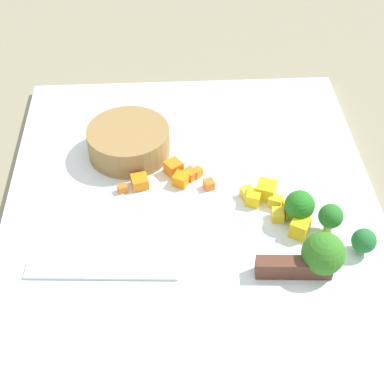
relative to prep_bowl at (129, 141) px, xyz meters
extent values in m
plane|color=gray|center=(-0.08, -0.07, -0.03)|extent=(4.00, 4.00, 0.00)
cube|color=white|center=(-0.08, -0.07, -0.02)|extent=(0.46, 0.40, 0.01)
cylinder|color=olive|center=(0.00, 0.00, 0.00)|extent=(0.09, 0.09, 0.03)
cube|color=silver|center=(-0.18, 0.02, -0.02)|extent=(0.03, 0.15, 0.00)
cube|color=#532F20|center=(-0.19, -0.16, -0.01)|extent=(0.02, 0.07, 0.02)
cube|color=orange|center=(-0.04, -0.05, -0.01)|extent=(0.02, 0.02, 0.02)
cube|color=orange|center=(-0.07, 0.01, -0.01)|extent=(0.01, 0.01, 0.01)
cube|color=orange|center=(-0.06, -0.01, -0.01)|extent=(0.02, 0.02, 0.01)
cube|color=orange|center=(-0.07, -0.09, -0.01)|extent=(0.01, 0.01, 0.01)
cube|color=orange|center=(-0.05, -0.08, -0.01)|extent=(0.01, 0.01, 0.01)
cube|color=orange|center=(-0.05, -0.07, -0.01)|extent=(0.02, 0.02, 0.01)
cube|color=orange|center=(-0.06, -0.06, -0.01)|extent=(0.02, 0.02, 0.01)
cube|color=yellow|center=(-0.09, -0.15, -0.01)|extent=(0.03, 0.03, 0.02)
cube|color=yellow|center=(-0.14, -0.17, -0.01)|extent=(0.03, 0.02, 0.02)
cube|color=yellow|center=(-0.11, -0.17, -0.01)|extent=(0.02, 0.02, 0.01)
cube|color=yellow|center=(-0.08, -0.13, -0.01)|extent=(0.02, 0.02, 0.01)
cube|color=yellow|center=(-0.09, -0.13, -0.01)|extent=(0.02, 0.02, 0.01)
cube|color=yellow|center=(-0.10, -0.16, -0.01)|extent=(0.02, 0.02, 0.01)
cube|color=yellow|center=(-0.12, -0.16, -0.01)|extent=(0.01, 0.01, 0.01)
cylinder|color=#95AB62|center=(-0.16, -0.23, -0.01)|extent=(0.01, 0.01, 0.01)
sphere|color=#226A2E|center=(-0.16, -0.23, 0.00)|extent=(0.02, 0.02, 0.02)
cylinder|color=#89B66B|center=(-0.12, -0.18, -0.01)|extent=(0.01, 0.01, 0.01)
sphere|color=#24741E|center=(-0.12, -0.18, 0.01)|extent=(0.03, 0.03, 0.03)
cylinder|color=#90B955|center=(-0.14, -0.20, -0.01)|extent=(0.01, 0.01, 0.02)
sphere|color=#256E23|center=(-0.14, -0.20, 0.01)|extent=(0.02, 0.02, 0.02)
cylinder|color=#88C26C|center=(-0.18, -0.19, -0.01)|extent=(0.01, 0.01, 0.01)
sphere|color=#327421|center=(-0.18, -0.19, 0.01)|extent=(0.04, 0.04, 0.04)
camera|label=1|loc=(-0.53, -0.04, 0.42)|focal=54.83mm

